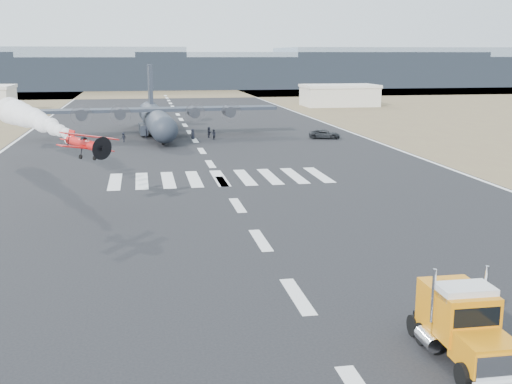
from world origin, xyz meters
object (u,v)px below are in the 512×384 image
object	(u,v)px
crew_c	(123,137)
crew_g	(163,135)
hangar_right	(339,95)
transport_aircraft	(156,118)
crew_f	(209,132)
aerobatic_biplane	(85,143)
crew_a	(146,134)
support_vehicle	(325,134)
semi_truck	(462,322)
crew_d	(153,133)
crew_e	(193,134)
crew_h	(161,135)
crew_b	(214,135)

from	to	relation	value
crew_c	crew_g	xyz separation A→B (m)	(6.44, 1.32, 0.14)
hangar_right	transport_aircraft	world-z (taller)	transport_aircraft
crew_c	crew_f	size ratio (longest dim) A/B	0.85
aerobatic_biplane	crew_a	xyz separation A→B (m)	(5.84, 52.29, -5.56)
hangar_right	crew_g	distance (m)	82.49
crew_a	crew_g	size ratio (longest dim) A/B	0.95
support_vehicle	crew_a	bearing A→B (deg)	97.13
semi_truck	crew_d	bearing A→B (deg)	98.98
crew_d	crew_e	world-z (taller)	crew_e
semi_truck	crew_c	size ratio (longest dim) A/B	5.21
crew_e	crew_d	bearing A→B (deg)	-62.93
crew_f	crew_g	distance (m)	8.27
aerobatic_biplane	crew_h	bearing A→B (deg)	60.68
transport_aircraft	crew_g	world-z (taller)	transport_aircraft
crew_f	crew_c	bearing A→B (deg)	91.15
crew_d	crew_g	world-z (taller)	crew_g
semi_truck	crew_g	bearing A→B (deg)	98.32
support_vehicle	crew_c	xyz separation A→B (m)	(-33.93, 1.58, 0.04)
hangar_right	transport_aircraft	distance (m)	77.75
crew_a	crew_g	world-z (taller)	crew_g
crew_e	crew_g	bearing A→B (deg)	-31.75
crew_e	crew_f	size ratio (longest dim) A/B	0.96
crew_a	crew_b	distance (m)	11.66
crew_g	crew_h	world-z (taller)	crew_g
hangar_right	crew_f	world-z (taller)	hangar_right
semi_truck	crew_a	distance (m)	85.72
aerobatic_biplane	crew_f	bearing A→B (deg)	52.45
crew_f	crew_h	distance (m)	8.77
crew_d	crew_h	size ratio (longest dim) A/B	0.91
crew_b	crew_g	world-z (taller)	crew_g
crew_e	crew_b	bearing A→B (deg)	121.89
crew_b	crew_h	size ratio (longest dim) A/B	0.99
semi_truck	crew_b	distance (m)	81.40
semi_truck	crew_f	xyz separation A→B (m)	(-3.01, 84.45, -0.89)
transport_aircraft	crew_f	bearing A→B (deg)	-32.52
semi_truck	crew_g	world-z (taller)	semi_truck
crew_e	crew_f	xyz separation A→B (m)	(2.94, 1.60, 0.04)
crew_a	crew_h	xyz separation A→B (m)	(2.34, -2.79, 0.02)
semi_truck	crew_e	world-z (taller)	semi_truck
crew_f	crew_g	xyz separation A→B (m)	(-8.06, -1.86, 0.00)
semi_truck	crew_d	size ratio (longest dim) A/B	4.99
hangar_right	crew_g	bearing A→B (deg)	-128.49
support_vehicle	crew_h	size ratio (longest dim) A/B	2.97
support_vehicle	crew_f	world-z (taller)	crew_f
hangar_right	crew_b	size ratio (longest dim) A/B	11.46
semi_truck	crew_h	distance (m)	82.61
crew_c	crew_d	xyz separation A→B (m)	(4.90, 5.16, 0.04)
crew_h	semi_truck	bearing A→B (deg)	-81.55
aerobatic_biplane	transport_aircraft	world-z (taller)	transport_aircraft
crew_f	crew_g	size ratio (longest dim) A/B	1.00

